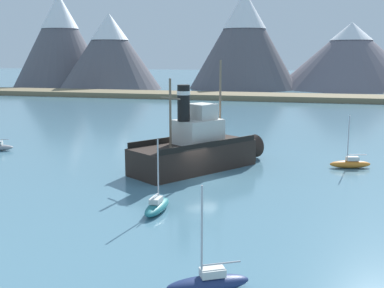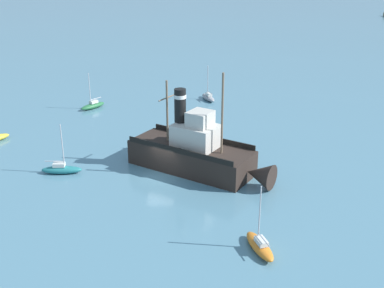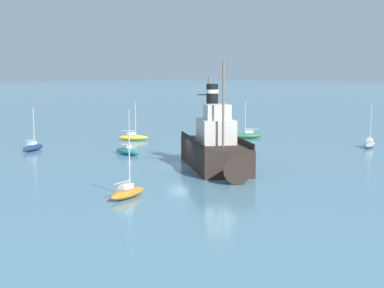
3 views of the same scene
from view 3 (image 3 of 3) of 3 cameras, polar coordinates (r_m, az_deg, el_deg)
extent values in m
plane|color=teal|center=(56.19, -1.02, -2.13)|extent=(600.00, 600.00, 0.00)
cube|color=#2D231E|center=(54.99, 2.22, -1.08)|extent=(10.42, 12.38, 2.40)
cone|color=#2D231E|center=(48.08, 4.10, -2.32)|extent=(3.30, 3.31, 2.35)
cube|color=beige|center=(54.21, 2.35, 1.25)|extent=(4.74, 5.00, 2.20)
cube|color=beige|center=(53.56, 2.47, 3.11)|extent=(2.95, 2.89, 1.40)
cylinder|color=black|center=(55.64, 1.97, 4.20)|extent=(1.10, 1.10, 3.20)
cylinder|color=silver|center=(55.60, 1.98, 5.12)|extent=(1.16, 1.16, 0.35)
cylinder|color=#75604C|center=(51.27, 3.05, 3.86)|extent=(0.20, 0.20, 7.50)
cylinder|color=#75604C|center=(57.16, 1.65, 3.49)|extent=(0.20, 0.20, 6.00)
cylinder|color=#75604C|center=(57.08, 1.65, 4.81)|extent=(2.21, 1.57, 0.12)
cube|color=black|center=(55.30, 4.41, 0.47)|extent=(6.55, 9.47, 0.50)
cube|color=black|center=(54.36, 0.01, 0.37)|extent=(6.55, 9.47, 0.50)
ellipsoid|color=gold|center=(76.17, -5.70, 0.63)|extent=(3.46, 3.47, 0.70)
cube|color=silver|center=(76.13, -5.86, 1.02)|extent=(1.23, 1.23, 0.36)
cylinder|color=#B7B7BC|center=(75.89, -5.50, 2.46)|extent=(0.10, 0.10, 4.20)
cylinder|color=#B7B7BC|center=(76.13, -6.16, 1.30)|extent=(1.33, 1.33, 0.08)
ellipsoid|color=orange|center=(42.66, -6.29, -4.77)|extent=(3.96, 2.07, 0.70)
cube|color=silver|center=(42.39, -6.46, -4.12)|extent=(1.23, 0.91, 0.36)
cylinder|color=#B7B7BC|center=(42.45, -6.10, -1.46)|extent=(0.10, 0.10, 4.20)
cylinder|color=#B7B7BC|center=(42.00, -6.79, -3.71)|extent=(1.76, 0.56, 0.08)
ellipsoid|color=#286B3D|center=(78.09, 5.39, 0.80)|extent=(3.56, 3.36, 0.70)
cube|color=silver|center=(78.06, 5.54, 1.18)|extent=(1.25, 1.21, 0.36)
cylinder|color=#B7B7BC|center=(77.81, 5.19, 2.59)|extent=(0.10, 0.10, 4.20)
cylinder|color=#B7B7BC|center=(78.08, 5.84, 1.45)|extent=(1.39, 1.27, 0.08)
ellipsoid|color=#23757A|center=(63.67, -6.26, -0.72)|extent=(1.15, 3.81, 0.70)
cube|color=silver|center=(63.75, -6.38, -0.23)|extent=(0.65, 1.11, 0.36)
cylinder|color=#B7B7BC|center=(63.13, -6.13, 1.45)|extent=(0.10, 0.10, 4.20)
cylinder|color=#B7B7BC|center=(64.02, -6.60, 0.13)|extent=(0.10, 1.80, 0.08)
ellipsoid|color=navy|center=(68.64, -15.16, -0.35)|extent=(3.86, 2.80, 0.70)
cube|color=silver|center=(68.40, -15.26, 0.07)|extent=(1.27, 1.09, 0.36)
cylinder|color=#B7B7BC|center=(68.61, -15.10, 1.71)|extent=(0.10, 0.10, 4.20)
cylinder|color=#B7B7BC|center=(68.02, -15.45, 0.34)|extent=(1.61, 0.94, 0.08)
ellipsoid|color=gray|center=(72.16, 16.83, -0.04)|extent=(3.96, 2.19, 0.70)
cube|color=silver|center=(71.90, 16.81, 0.36)|extent=(1.24, 0.94, 0.36)
cylinder|color=#B7B7BC|center=(72.19, 16.94, 1.92)|extent=(0.10, 0.10, 4.20)
cylinder|color=#B7B7BC|center=(71.46, 16.76, 0.62)|extent=(1.74, 0.62, 0.08)
camera|label=1|loc=(83.88, -24.61, 7.47)|focal=45.00mm
camera|label=2|loc=(39.79, -50.35, 19.64)|focal=45.00mm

